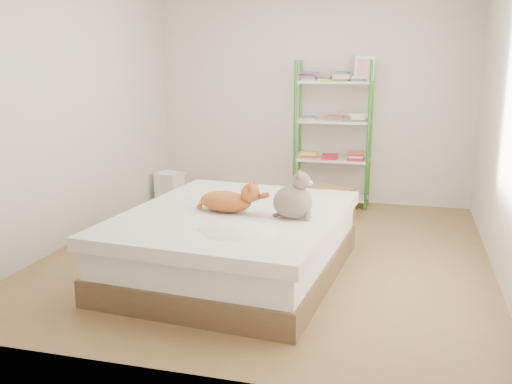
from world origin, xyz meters
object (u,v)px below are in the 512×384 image
(bed, at_px, (235,243))
(shelf_unit, at_px, (334,129))
(grey_cat, at_px, (293,195))
(orange_cat, at_px, (226,199))
(white_bin, at_px, (169,186))
(cardboard_box, at_px, (329,202))

(bed, xyz_separation_m, shelf_unit, (0.46, 2.45, 0.65))
(grey_cat, bearing_deg, orange_cat, 82.74)
(shelf_unit, bearing_deg, bed, -100.75)
(white_bin, bearing_deg, cardboard_box, -6.48)
(grey_cat, relative_size, shelf_unit, 0.21)
(orange_cat, xyz_separation_m, white_bin, (-1.43, 2.15, -0.45))
(orange_cat, distance_m, cardboard_box, 2.06)
(orange_cat, distance_m, shelf_unit, 2.54)
(bed, relative_size, white_bin, 5.92)
(orange_cat, bearing_deg, grey_cat, 3.81)
(bed, bearing_deg, white_bin, 129.81)
(grey_cat, bearing_deg, white_bin, 40.80)
(bed, distance_m, cardboard_box, 1.97)
(orange_cat, xyz_separation_m, grey_cat, (0.55, -0.06, 0.08))
(bed, distance_m, shelf_unit, 2.57)
(bed, distance_m, white_bin, 2.60)
(bed, height_order, orange_cat, orange_cat)
(orange_cat, xyz_separation_m, shelf_unit, (0.53, 2.46, 0.28))
(cardboard_box, distance_m, white_bin, 2.01)
(orange_cat, relative_size, cardboard_box, 0.89)
(grey_cat, relative_size, cardboard_box, 0.64)
(orange_cat, relative_size, white_bin, 1.41)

